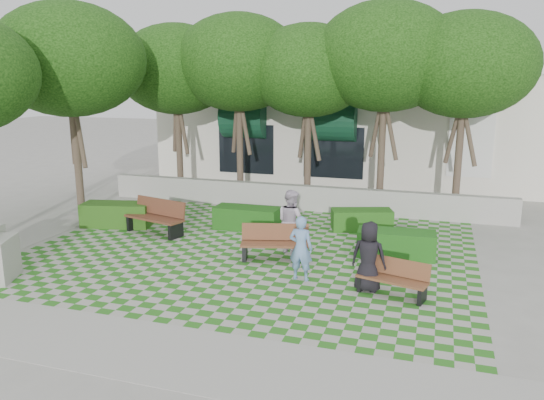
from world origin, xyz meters
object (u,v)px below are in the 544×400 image
(bench_west, at_px, (156,217))
(person_dark, at_px, (369,257))
(bench_mid, at_px, (275,243))
(hedge_midleft, at_px, (247,218))
(bench_east, at_px, (393,279))
(hedge_west, at_px, (117,215))
(hedge_midright, at_px, (362,220))
(person_blue, at_px, (301,248))
(hedge_east, at_px, (396,244))
(person_white, at_px, (291,222))

(bench_west, bearing_deg, person_dark, -5.20)
(bench_mid, bearing_deg, hedge_midleft, 109.78)
(bench_east, distance_m, bench_mid, 3.53)
(hedge_west, bearing_deg, hedge_midright, 14.49)
(person_blue, bearing_deg, bench_east, 175.85)
(bench_east, relative_size, hedge_west, 0.74)
(bench_mid, xyz_separation_m, hedge_east, (3.04, 1.21, -0.09))
(bench_east, relative_size, person_white, 0.91)
(person_white, bearing_deg, hedge_east, -131.45)
(hedge_east, xyz_separation_m, hedge_west, (-8.91, 0.36, 0.03))
(bench_mid, bearing_deg, person_dark, -42.47)
(hedge_east, height_order, person_blue, person_blue)
(bench_east, relative_size, person_blue, 1.03)
(hedge_midleft, distance_m, person_blue, 4.65)
(bench_mid, bearing_deg, person_blue, -64.54)
(bench_east, bearing_deg, person_white, 158.89)
(bench_mid, relative_size, hedge_midleft, 0.91)
(hedge_midleft, xyz_separation_m, person_white, (1.98, -1.84, 0.53))
(bench_mid, relative_size, person_white, 1.05)
(bench_east, bearing_deg, hedge_west, 176.65)
(hedge_midleft, height_order, person_blue, person_blue)
(hedge_east, height_order, person_dark, person_dark)
(hedge_midright, bearing_deg, person_dark, -80.20)
(hedge_midleft, bearing_deg, bench_mid, -55.59)
(hedge_midleft, xyz_separation_m, person_dark, (4.35, -3.90, 0.45))
(hedge_east, xyz_separation_m, person_blue, (-2.02, -2.42, 0.43))
(bench_mid, distance_m, hedge_midright, 3.96)
(bench_mid, height_order, hedge_midleft, bench_mid)
(bench_east, distance_m, hedge_midleft, 6.34)
(bench_east, bearing_deg, person_blue, -172.08)
(bench_east, bearing_deg, person_dark, -175.37)
(hedge_west, xyz_separation_m, person_dark, (8.50, -2.95, 0.42))
(bench_mid, relative_size, person_dark, 1.16)
(person_dark, bearing_deg, hedge_east, -94.00)
(person_white, bearing_deg, bench_mid, 106.25)
(hedge_east, distance_m, hedge_midright, 2.65)
(bench_mid, relative_size, hedge_west, 0.85)
(bench_east, xyz_separation_m, hedge_midright, (-1.42, 5.04, -0.06))
(hedge_west, height_order, person_blue, person_blue)
(bench_mid, height_order, person_white, person_white)
(hedge_midleft, relative_size, person_dark, 1.28)
(bench_west, relative_size, hedge_midleft, 1.03)
(hedge_west, height_order, person_dark, person_dark)
(hedge_east, xyz_separation_m, person_dark, (-0.41, -2.60, 0.45))
(bench_west, distance_m, person_white, 4.55)
(bench_east, relative_size, hedge_midright, 0.86)
(person_dark, bearing_deg, hedge_midleft, -36.97)
(bench_east, distance_m, hedge_west, 9.57)
(hedge_east, height_order, hedge_west, hedge_west)
(hedge_east, bearing_deg, hedge_west, 177.71)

